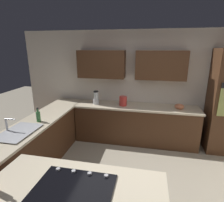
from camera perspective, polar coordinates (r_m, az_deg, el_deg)
ground_plane at (r=3.22m, az=6.15°, el=-26.87°), size 14.00×14.00×0.00m
wall_back at (r=4.47m, az=8.48°, el=6.12°), size 6.00×0.44×2.60m
lower_cabinets_back at (r=4.44m, az=7.23°, el=-7.29°), size 2.80×0.60×0.86m
countertop_back at (r=4.28m, az=7.44°, el=-1.77°), size 2.84×0.64×0.04m
lower_cabinets_side at (r=3.93m, az=-20.75°, el=-11.58°), size 0.60×2.90×0.86m
countertop_side at (r=3.75m, az=-21.44°, el=-5.47°), size 0.64×2.94×0.04m
island_top at (r=1.98m, az=-12.02°, el=-25.90°), size 1.77×0.88×0.04m
sink_unit at (r=3.30m, az=-27.21°, el=-8.45°), size 0.46×0.70×0.23m
cooktop at (r=1.97m, az=-12.00°, el=-25.20°), size 0.76×0.56×0.03m
blender at (r=4.38m, az=-4.98°, el=0.83°), size 0.15×0.15×0.31m
mixing_bowl at (r=4.29m, az=20.22°, el=-1.59°), size 0.20×0.20×0.11m
kettle at (r=4.25m, az=3.45°, el=0.02°), size 0.18×0.18×0.22m
dish_soap_bottle at (r=3.59m, az=-21.98°, el=-4.40°), size 0.08×0.08×0.26m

